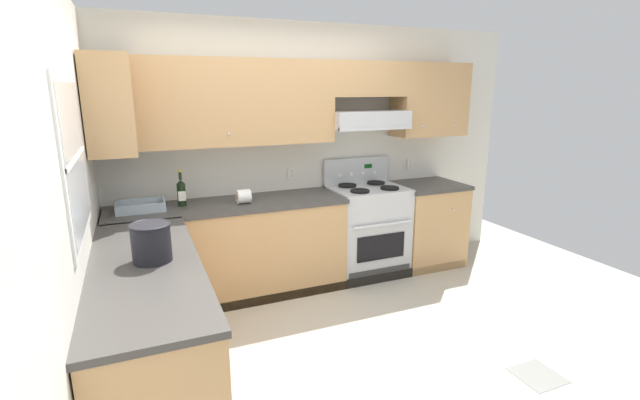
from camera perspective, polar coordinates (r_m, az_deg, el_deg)
ground_plane at (r=3.55m, az=1.74°, el=-18.80°), size 7.04×7.04×0.00m
floor_accent_tile at (r=3.64m, az=25.92°, el=-19.37°), size 0.30×0.30×0.01m
wall_back at (r=4.57m, az=-1.55°, el=8.45°), size 4.68×0.57×2.55m
wall_left at (r=3.01m, az=-28.83°, el=1.13°), size 0.47×4.00×2.55m
counter_back_run at (r=4.42m, az=-4.07°, el=-5.47°), size 3.60×0.65×0.91m
counter_left_run at (r=3.08m, az=-20.54°, el=-15.52°), size 0.63×1.91×0.91m
stove at (r=4.76m, az=5.98°, el=-3.73°), size 0.76×0.62×1.20m
wine_bottle at (r=4.14m, az=-17.21°, el=1.01°), size 0.07×0.08×0.33m
bowl at (r=4.11m, az=-21.82°, el=-0.89°), size 0.40×0.27×0.08m
bucket at (r=2.88m, az=-20.65°, el=-4.97°), size 0.24×0.24×0.24m
paper_towel_roll at (r=4.11m, az=-9.69°, el=0.45°), size 0.12×0.13×0.13m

